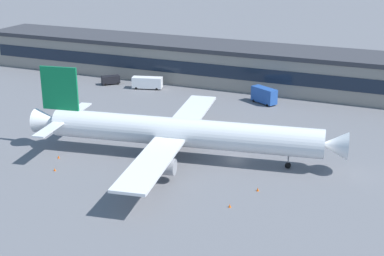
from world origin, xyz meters
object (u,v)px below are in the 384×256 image
at_px(crew_van, 110,80).
at_px(traffic_cone_0, 258,189).
at_px(fuel_truck, 147,82).
at_px(traffic_cone_1, 230,206).
at_px(belt_loader, 62,79).
at_px(traffic_cone_3, 58,157).
at_px(traffic_cone_2, 55,169).
at_px(catering_truck, 264,95).
at_px(airliner, 179,132).

distance_m(crew_van, traffic_cone_0, 78.77).
distance_m(crew_van, fuel_truck, 11.93).
distance_m(traffic_cone_0, traffic_cone_1, 7.91).
bearing_deg(belt_loader, traffic_cone_1, -37.27).
relative_size(fuel_truck, traffic_cone_1, 15.42).
bearing_deg(traffic_cone_3, traffic_cone_2, -60.46).
distance_m(fuel_truck, traffic_cone_2, 58.74).
bearing_deg(catering_truck, fuel_truck, 178.63).
xyz_separation_m(catering_truck, traffic_cone_2, (-23.71, -56.86, -2.01)).
distance_m(catering_truck, traffic_cone_2, 61.64).
bearing_deg(traffic_cone_3, airliner, 23.70).
bearing_deg(airliner, crew_van, 134.13).
height_order(traffic_cone_1, traffic_cone_3, traffic_cone_1).
bearing_deg(airliner, traffic_cone_3, -156.30).
bearing_deg(traffic_cone_1, catering_truck, 100.81).
relative_size(fuel_truck, belt_loader, 1.37).
height_order(airliner, traffic_cone_0, airliner).
height_order(fuel_truck, traffic_cone_3, fuel_truck).
height_order(traffic_cone_1, traffic_cone_2, traffic_cone_1).
bearing_deg(traffic_cone_2, traffic_cone_0, 10.17).
height_order(belt_loader, traffic_cone_2, belt_loader).
height_order(crew_van, traffic_cone_0, crew_van).
relative_size(crew_van, traffic_cone_1, 9.13).
height_order(airliner, fuel_truck, airliner).
bearing_deg(traffic_cone_1, fuel_truck, 127.94).
height_order(fuel_truck, traffic_cone_2, fuel_truck).
distance_m(airliner, traffic_cone_1, 23.00).
distance_m(crew_van, catering_truck, 46.58).
relative_size(airliner, crew_van, 11.87).
xyz_separation_m(crew_van, catering_truck, (46.56, -0.81, 0.83)).
relative_size(crew_van, traffic_cone_3, 9.23).
xyz_separation_m(crew_van, traffic_cone_3, (19.84, -52.37, -1.18)).
relative_size(traffic_cone_1, traffic_cone_3, 1.01).
bearing_deg(crew_van, belt_loader, -164.90).
relative_size(airliner, traffic_cone_0, 105.12).
height_order(crew_van, traffic_cone_2, crew_van).
distance_m(fuel_truck, catering_truck, 34.65).
height_order(crew_van, belt_loader, crew_van).
distance_m(airliner, belt_loader, 68.23).
relative_size(fuel_truck, traffic_cone_0, 14.95).
distance_m(belt_loader, traffic_cone_3, 59.32).
bearing_deg(catering_truck, airliner, -96.79).
relative_size(catering_truck, belt_loader, 1.17).
xyz_separation_m(catering_truck, traffic_cone_3, (-26.72, -51.56, -2.01)).
bearing_deg(traffic_cone_2, airliner, 38.41).
relative_size(airliner, fuel_truck, 7.03).
distance_m(crew_van, traffic_cone_2, 62.05).
height_order(airliner, crew_van, airliner).
height_order(airliner, traffic_cone_3, airliner).
bearing_deg(fuel_truck, belt_loader, -171.60).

